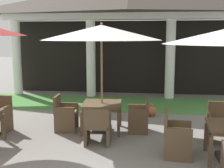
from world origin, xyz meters
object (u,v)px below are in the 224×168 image
object	(u,v)px
patio_chair_near_foreground_north	(222,125)
patio_umbrella_mid_left	(101,33)
terracotta_urn	(151,111)
patio_chair_mid_left_south	(98,126)
patio_chair_near_foreground_west	(176,135)
patio_table_mid_left	(102,107)
patio_chair_mid_left_east	(139,116)
patio_chair_mid_left_west	(65,114)

from	to	relation	value
patio_chair_near_foreground_north	patio_umbrella_mid_left	xyz separation A→B (m)	(-2.82, 0.45, 2.03)
patio_chair_near_foreground_north	terracotta_urn	size ratio (longest dim) A/B	2.31
patio_chair_mid_left_south	patio_umbrella_mid_left	bearing A→B (deg)	90.00
patio_chair_near_foreground_west	patio_chair_mid_left_south	world-z (taller)	patio_chair_near_foreground_west
patio_chair_mid_left_south	patio_chair_near_foreground_west	bearing A→B (deg)	-18.75
patio_table_mid_left	patio_chair_mid_left_east	size ratio (longest dim) A/B	1.20
patio_chair_mid_left_east	patio_chair_mid_left_west	distance (m)	1.88
patio_chair_near_foreground_west	patio_chair_mid_left_west	world-z (taller)	patio_chair_near_foreground_west
patio_chair_mid_left_east	terracotta_urn	distance (m)	1.56
patio_chair_mid_left_east	patio_chair_mid_left_south	distance (m)	1.33
patio_chair_near_foreground_west	patio_table_mid_left	distance (m)	2.22
patio_chair_near_foreground_west	patio_chair_mid_left_east	size ratio (longest dim) A/B	1.10
patio_chair_near_foreground_north	patio_chair_near_foreground_west	xyz separation A→B (m)	(-1.10, -0.94, 0.02)
patio_chair_near_foreground_north	patio_chair_mid_left_west	size ratio (longest dim) A/B	1.00
patio_chair_near_foreground_north	patio_umbrella_mid_left	bearing A→B (deg)	-4.49
patio_chair_near_foreground_west	patio_chair_mid_left_south	distance (m)	1.72
patio_umbrella_mid_left	patio_chair_mid_left_east	size ratio (longest dim) A/B	3.48
patio_chair_mid_left_west	patio_umbrella_mid_left	bearing A→B (deg)	90.00
patio_chair_near_foreground_north	patio_table_mid_left	distance (m)	2.86
patio_chair_mid_left_east	patio_umbrella_mid_left	bearing A→B (deg)	90.00
patio_umbrella_mid_left	patio_table_mid_left	bearing A→B (deg)	0.00
terracotta_urn	patio_chair_mid_left_west	bearing A→B (deg)	-143.11
patio_chair_near_foreground_west	patio_table_mid_left	xyz separation A→B (m)	(-1.72, 1.39, 0.20)
patio_umbrella_mid_left	patio_chair_mid_left_east	distance (m)	2.24
patio_chair_near_foreground_north	terracotta_urn	bearing A→B (deg)	-47.34
patio_chair_near_foreground_north	patio_table_mid_left	size ratio (longest dim) A/B	0.89
patio_table_mid_left	patio_chair_mid_left_west	world-z (taller)	patio_chair_mid_left_west
patio_chair_near_foreground_west	patio_table_mid_left	bearing A→B (deg)	-124.45
patio_chair_near_foreground_west	patio_chair_near_foreground_north	bearing A→B (deg)	135.06
patio_chair_near_foreground_north	patio_table_mid_left	bearing A→B (deg)	-4.49
patio_table_mid_left	patio_chair_mid_left_south	world-z (taller)	patio_chair_mid_left_south
patio_chair_mid_left_south	terracotta_urn	size ratio (longest dim) A/B	2.19
patio_chair_near_foreground_west	patio_chair_mid_left_west	size ratio (longest dim) A/B	1.03
patio_chair_near_foreground_west	terracotta_urn	bearing A→B (deg)	-166.19
patio_umbrella_mid_left	patio_chair_mid_left_west	size ratio (longest dim) A/B	3.25
patio_chair_near_foreground_west	patio_table_mid_left	world-z (taller)	patio_chair_near_foreground_west
patio_chair_near_foreground_north	patio_chair_mid_left_west	bearing A→B (deg)	-1.40
patio_chair_mid_left_south	patio_chair_mid_left_west	world-z (taller)	patio_chair_mid_left_west
patio_chair_near_foreground_north	patio_chair_near_foreground_west	world-z (taller)	patio_chair_near_foreground_west
terracotta_urn	patio_chair_near_foreground_north	bearing A→B (deg)	-51.86
patio_chair_mid_left_west	terracotta_urn	world-z (taller)	patio_chair_mid_left_west
patio_umbrella_mid_left	patio_chair_mid_left_south	xyz separation A→B (m)	(0.06, -0.94, -2.04)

